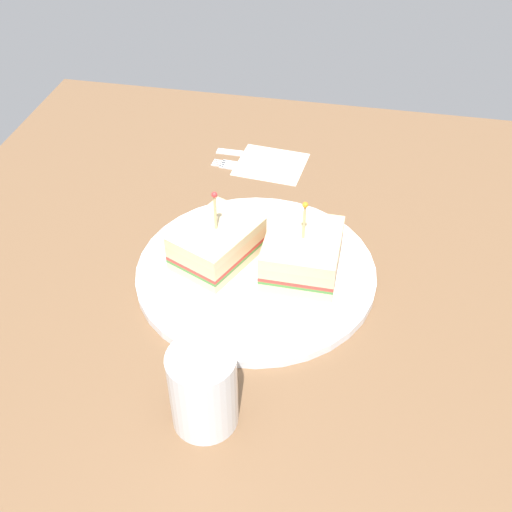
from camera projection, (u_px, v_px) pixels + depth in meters
The scene contains 8 objects.
ground_plane at pixel (256, 281), 78.33cm from camera, with size 92.00×92.00×2.00cm, color brown.
plate at pixel (256, 272), 77.30cm from camera, with size 29.31×29.31×1.12cm, color white.
sandwich_half_front at pixel (302, 254), 75.12cm from camera, with size 8.91×10.23×10.12cm.
sandwich_half_back at pixel (217, 244), 76.69cm from camera, with size 11.17×12.54×10.08cm.
drink_glass at pixel (203, 392), 59.42cm from camera, with size 6.52×6.52×9.10cm.
napkin at pixel (271, 164), 96.26cm from camera, with size 10.16×9.15×0.15cm, color beige.
fork at pixel (243, 167), 95.57cm from camera, with size 12.75×2.51×0.35cm.
knife at pixel (252, 154), 98.21cm from camera, with size 12.89×1.62×0.35cm.
Camera 1 is at (-11.14, 55.73, 53.00)cm, focal length 44.19 mm.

